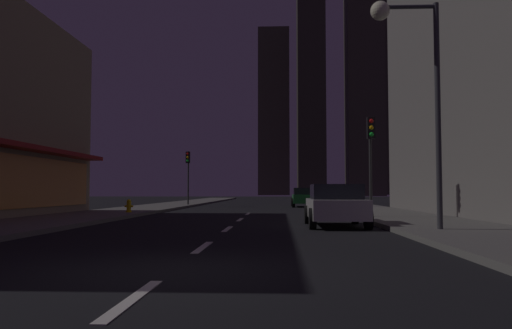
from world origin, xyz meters
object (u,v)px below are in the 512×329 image
object	(u,v)px
fire_hydrant_far_left	(129,206)
traffic_light_near_right	(371,144)
street_lamp_right	(408,57)
traffic_light_far_left	(188,166)
car_parked_far	(305,197)
car_parked_near	(335,205)

from	to	relation	value
fire_hydrant_far_left	traffic_light_near_right	xyz separation A→B (m)	(11.40, -3.85, 2.74)
fire_hydrant_far_left	street_lamp_right	bearing A→B (deg)	-42.96
traffic_light_far_left	street_lamp_right	size ratio (longest dim) A/B	0.64
traffic_light_near_right	traffic_light_far_left	bearing A→B (deg)	121.49
car_parked_far	street_lamp_right	bearing A→B (deg)	-85.76
car_parked_near	car_parked_far	world-z (taller)	same
street_lamp_right	traffic_light_far_left	bearing A→B (deg)	113.85
car_parked_near	traffic_light_near_right	distance (m)	4.80
car_parked_far	traffic_light_far_left	distance (m)	9.45
car_parked_near	traffic_light_near_right	bearing A→B (deg)	62.61
car_parked_far	street_lamp_right	distance (m)	24.44
fire_hydrant_far_left	street_lamp_right	size ratio (longest dim) A/B	0.10
car_parked_near	fire_hydrant_far_left	world-z (taller)	car_parked_near
traffic_light_near_right	street_lamp_right	world-z (taller)	street_lamp_right
car_parked_near	traffic_light_far_left	bearing A→B (deg)	112.82
fire_hydrant_far_left	car_parked_far	bearing A→B (deg)	54.83
car_parked_far	street_lamp_right	xyz separation A→B (m)	(1.78, -23.99, 4.33)
car_parked_near	car_parked_far	distance (m)	21.00
traffic_light_near_right	fire_hydrant_far_left	bearing A→B (deg)	161.33
car_parked_far	fire_hydrant_far_left	distance (m)	16.50
fire_hydrant_far_left	traffic_light_far_left	xyz separation A→B (m)	(0.40, 14.11, 2.74)
traffic_light_far_left	street_lamp_right	distance (m)	26.98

